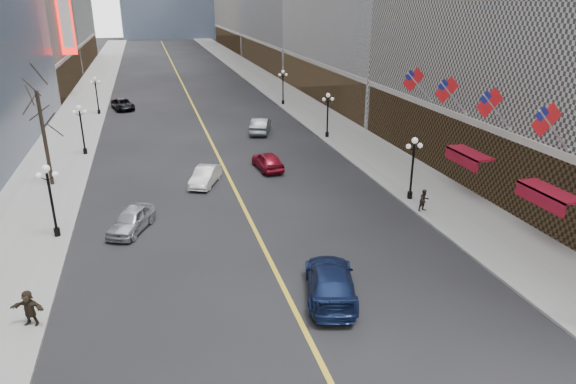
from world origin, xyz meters
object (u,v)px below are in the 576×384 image
car_nb_near (131,220)px  car_sb_far (260,125)px  streetlamp_east_2 (328,110)px  car_nb_far (123,104)px  car_sb_near (330,281)px  streetlamp_east_1 (413,162)px  streetlamp_west_1 (50,193)px  car_sb_mid (267,161)px  streetlamp_east_3 (283,83)px  streetlamp_west_2 (81,125)px  car_nb_mid (205,176)px  streetlamp_west_3 (96,91)px

car_nb_near → car_sb_far: (13.05, 22.03, 0.10)m
streetlamp_east_2 → car_nb_far: (-20.80, 20.51, -2.22)m
streetlamp_east_2 → car_sb_near: streetlamp_east_2 is taller
streetlamp_east_1 → car_sb_near: size_ratio=0.79×
streetlamp_west_1 → car_sb_mid: 18.21m
streetlamp_east_3 → streetlamp_east_2: bearing=-90.0°
streetlamp_west_2 → car_nb_mid: streetlamp_west_2 is taller
streetlamp_east_2 → car_sb_far: streetlamp_east_2 is taller
car_nb_far → car_sb_far: car_sb_far is taller
car_sb_far → car_nb_mid: bearing=81.8°
car_nb_mid → car_sb_mid: 6.03m
car_sb_mid → streetlamp_west_3: bearing=-65.2°
streetlamp_east_2 → car_sb_mid: size_ratio=1.01×
streetlamp_west_1 → car_nb_mid: 12.35m
streetlamp_west_1 → car_sb_near: (13.80, -10.48, -2.07)m
car_nb_near → car_nb_far: size_ratio=0.88×
streetlamp_west_1 → car_sb_mid: bearing=32.1°
car_nb_mid → streetlamp_west_3: bearing=132.3°
streetlamp_east_2 → streetlamp_west_3: size_ratio=1.00×
streetlamp_east_1 → car_sb_mid: bearing=130.8°
car_nb_mid → streetlamp_west_1: bearing=-120.3°
streetlamp_west_3 → car_sb_mid: bearing=-59.9°
streetlamp_east_1 → streetlamp_east_3: (0.00, 36.00, 0.00)m
streetlamp_east_2 → streetlamp_east_3: size_ratio=1.00×
streetlamp_west_3 → car_nb_mid: bearing=-71.2°
car_sb_far → car_nb_near: bearing=78.4°
streetlamp_west_2 → streetlamp_west_1: bearing=-90.0°
streetlamp_west_1 → car_nb_far: 38.68m
streetlamp_east_1 → car_sb_mid: 12.85m
streetlamp_east_2 → car_nb_mid: streetlamp_east_2 is taller
streetlamp_west_2 → streetlamp_east_2: bearing=0.0°
car_nb_far → car_sb_mid: bearing=-80.0°
streetlamp_east_2 → streetlamp_east_3: 18.00m
car_sb_near → streetlamp_east_2: bearing=-93.9°
streetlamp_east_3 → car_sb_near: bearing=-101.9°
car_sb_near → streetlamp_east_1: bearing=-117.9°
car_nb_near → streetlamp_east_2: bearing=68.0°
streetlamp_east_1 → car_nb_mid: bearing=152.5°
car_sb_near → car_nb_near: bearing=-32.6°
streetlamp_west_2 → car_sb_near: (13.80, -28.48, -2.07)m
streetlamp_west_3 → car_sb_far: 22.49m
streetlamp_east_3 → car_nb_far: bearing=173.1°
car_nb_mid → streetlamp_east_2: bearing=61.6°
streetlamp_west_3 → car_nb_mid: streetlamp_west_3 is taller
streetlamp_west_2 → streetlamp_west_3: bearing=90.0°
streetlamp_west_1 → car_nb_mid: size_ratio=1.06×
streetlamp_east_3 → car_sb_mid: bearing=-107.4°
streetlamp_west_3 → car_nb_far: streetlamp_west_3 is taller
car_sb_mid → streetlamp_east_3: bearing=-112.7°
streetlamp_west_1 → car_nb_mid: streetlamp_west_1 is taller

